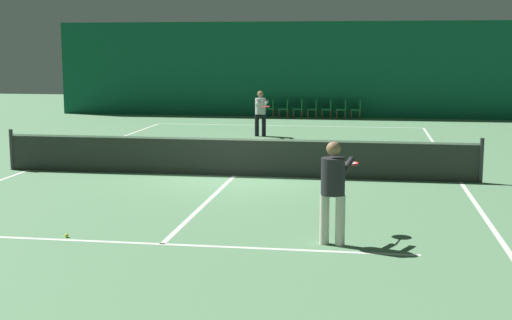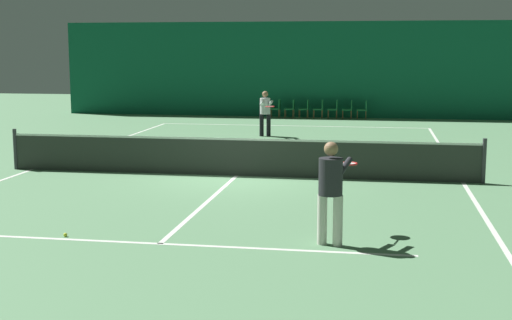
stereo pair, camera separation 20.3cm
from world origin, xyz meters
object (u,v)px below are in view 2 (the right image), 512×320
Objects in this scene: player_far at (265,110)px; courtside_chair_3 at (320,108)px; tennis_net at (237,156)px; courtside_chair_5 at (349,108)px; courtside_chair_2 at (305,108)px; player_near at (331,185)px; courtside_chair_1 at (291,107)px; tennis_ball at (65,235)px; courtside_chair_0 at (277,107)px; courtside_chair_6 at (363,108)px; courtside_chair_4 at (334,108)px.

player_far is 7.28m from courtside_chair_3.
tennis_net is 7.30× the size of player_far.
courtside_chair_2 is at bearing -90.00° from courtside_chair_5.
courtside_chair_3 is (-1.92, 21.29, -0.50)m from player_near.
courtside_chair_3 is (1.32, 0.00, 0.00)m from courtside_chair_1.
courtside_chair_3 reaches higher than tennis_ball.
player_far is 7.18m from courtside_chair_2.
player_near is 4.57m from tennis_ball.
courtside_chair_6 is at bearing 90.00° from courtside_chair_0.
courtside_chair_5 is at bearing 90.00° from courtside_chair_4.
courtside_chair_4 is 1.00× the size of courtside_chair_5.
courtside_chair_2 is 1.00× the size of courtside_chair_4.
courtside_chair_3 is at bearing -90.00° from courtside_chair_5.
courtside_chair_2 is (0.16, 15.33, -0.03)m from tennis_net.
courtside_chair_1 is (0.66, 0.00, 0.00)m from courtside_chair_0.
player_near reaches higher than courtside_chair_1.
courtside_chair_3 is (0.66, 0.00, 0.00)m from courtside_chair_2.
tennis_net is at bearing -5.52° from courtside_chair_4.
player_far is 7.90m from courtside_chair_6.
tennis_net is 6.49m from tennis_ball.
player_far is at bearing -5.87° from courtside_chair_2.
courtside_chair_1 is at bearing 91.87° from tennis_net.
player_far reaches higher than tennis_ball.
courtside_chair_5 is (-0.60, 21.29, -0.50)m from player_near.
tennis_ball is at bearing -23.37° from player_far.
courtside_chair_2 and courtside_chair_3 have the same top height.
courtside_chair_4 is (0.66, 0.00, 0.00)m from courtside_chair_3.
tennis_net reaches higher than courtside_chair_4.
courtside_chair_0 and courtside_chair_2 have the same top height.
courtside_chair_6 is at bearing 135.80° from player_far.
courtside_chair_4 is (2.05, 7.13, -0.47)m from player_far.
courtside_chair_1 is at bearing 160.56° from player_far.
player_near is 21.33m from courtside_chair_4.
courtside_chair_0 is at bearing 94.33° from tennis_net.
courtside_chair_4 and courtside_chair_5 have the same top height.
courtside_chair_5 is (1.98, 0.00, 0.00)m from courtside_chair_2.
tennis_net is 14.29× the size of courtside_chair_2.
courtside_chair_2 is at bearing -90.00° from courtside_chair_3.
player_far is at bearing 4.72° from courtside_chair_0.
player_far is 1.96× the size of courtside_chair_5.
tennis_net is 14.29× the size of courtside_chair_3.
courtside_chair_6 is at bearing 90.00° from courtside_chair_2.
courtside_chair_0 is 1.00× the size of courtside_chair_4.
player_far reaches higher than courtside_chair_2.
courtside_chair_0 is at bearing 88.53° from tennis_ball.
courtside_chair_1 is at bearing 90.00° from courtside_chair_0.
courtside_chair_2 is 12.73× the size of tennis_ball.
player_near is 2.01× the size of courtside_chair_0.
courtside_chair_3 is at bearing -90.00° from courtside_chair_4.
player_near is 2.01× the size of courtside_chair_4.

